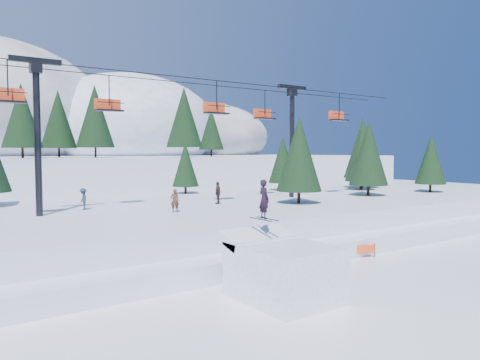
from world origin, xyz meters
TOP-DOWN VIEW (x-y plane):
  - ground at (0.00, 0.00)m, footprint 160.00×160.00m
  - mid_shelf at (0.00, 18.00)m, footprint 70.00×22.00m
  - berm at (0.00, 8.00)m, footprint 70.00×6.00m
  - jump_kicker at (-2.13, 1.53)m, footprint 3.70×5.04m
  - chairlift at (1.47, 18.05)m, footprint 46.00×3.21m
  - conifer_stand at (-2.06, 18.80)m, footprint 60.94×16.40m
  - distant_skiers at (-0.63, 17.61)m, footprint 33.25×9.16m
  - banner_near at (6.86, 5.08)m, footprint 2.64×1.15m
  - banner_far at (11.82, 6.03)m, footprint 2.70×1.00m

SIDE VIEW (x-z plane):
  - ground at x=0.00m, z-range 0.00..0.00m
  - banner_near at x=6.86m, z-range 0.09..0.99m
  - banner_far at x=11.82m, z-range 0.09..0.99m
  - berm at x=0.00m, z-range 0.00..1.10m
  - mid_shelf at x=0.00m, z-range 0.00..2.50m
  - jump_kicker at x=-2.13m, z-range -1.33..4.07m
  - distant_skiers at x=-0.63m, z-range 2.45..4.25m
  - conifer_stand at x=-2.06m, z-range 2.30..11.38m
  - chairlift at x=1.47m, z-range 4.18..14.46m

